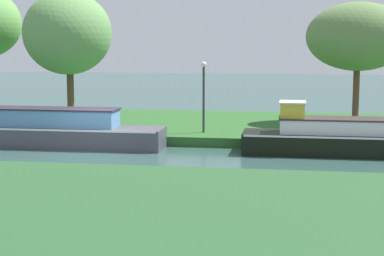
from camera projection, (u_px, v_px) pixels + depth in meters
The scene contains 8 objects.
ground_plane at pixel (94, 153), 24.52m from camera, with size 120.00×120.00×0.00m, color #30514B.
riverbank_far at pixel (138, 125), 31.34m from camera, with size 72.00×10.00×0.40m, color #2A5A26.
slate_barge at pixel (46, 131), 25.98m from camera, with size 9.90×1.73×1.60m.
black_narrowboat at pixel (350, 138), 24.09m from camera, with size 8.21×1.84×2.01m.
willow_tree_centre at pixel (68, 33), 30.12m from camera, with size 4.15×4.51×6.23m.
willow_tree_right at pixel (358, 37), 30.10m from camera, with size 4.92×3.64×5.73m.
lamp_post at pixel (204, 88), 27.03m from camera, with size 0.24×0.24×3.03m.
mooring_post_near at pixel (92, 124), 26.96m from camera, with size 0.15×0.15×0.83m, color #4A3C2D.
Camera 1 is at (7.53, -23.26, 4.33)m, focal length 59.51 mm.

